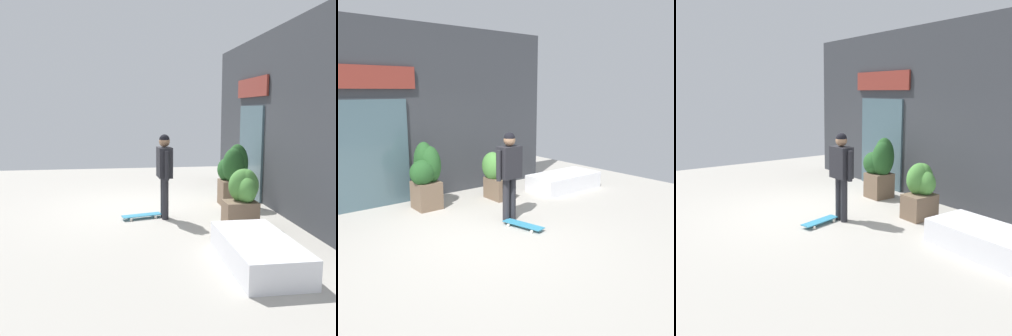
{
  "view_description": "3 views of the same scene",
  "coord_description": "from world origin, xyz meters",
  "views": [
    {
      "loc": [
        8.21,
        -0.74,
        2.15
      ],
      "look_at": [
        0.78,
        0.3,
        1.01
      ],
      "focal_mm": 41.17,
      "sensor_mm": 36.0,
      "label": 1
    },
    {
      "loc": [
        -3.34,
        -4.95,
        2.41
      ],
      "look_at": [
        0.78,
        0.3,
        1.01
      ],
      "focal_mm": 39.38,
      "sensor_mm": 36.0,
      "label": 2
    },
    {
      "loc": [
        6.67,
        -3.76,
        2.43
      ],
      "look_at": [
        0.78,
        0.3,
        1.01
      ],
      "focal_mm": 41.58,
      "sensor_mm": 36.0,
      "label": 3
    }
  ],
  "objects": [
    {
      "name": "building_facade",
      "position": [
        -0.03,
        2.74,
        1.9
      ],
      "size": [
        7.36,
        0.31,
        3.84
      ],
      "color": "#383A3F",
      "rests_on": "ground_plane"
    },
    {
      "name": "snow_ledge",
      "position": [
        3.32,
        1.21,
        0.2
      ],
      "size": [
        1.78,
        0.9,
        0.39
      ],
      "primitive_type": "cube",
      "color": "white",
      "rests_on": "ground_plane"
    },
    {
      "name": "planter_box_right",
      "position": [
        1.49,
        1.62,
        0.6
      ],
      "size": [
        0.58,
        0.68,
        1.07
      ],
      "color": "brown",
      "rests_on": "ground_plane"
    },
    {
      "name": "skateboarder",
      "position": [
        0.8,
        0.22,
        1.03
      ],
      "size": [
        0.6,
        0.28,
        1.68
      ],
      "rotation": [
        0.0,
        0.0,
        -1.51
      ],
      "color": "#28282D",
      "rests_on": "ground_plane"
    },
    {
      "name": "skateboard",
      "position": [
        0.76,
        -0.23,
        0.06
      ],
      "size": [
        0.39,
        0.82,
        0.08
      ],
      "rotation": [
        0.0,
        0.0,
        -1.33
      ],
      "color": "teal",
      "rests_on": "ground_plane"
    },
    {
      "name": "planter_box_left",
      "position": [
        -0.07,
        1.89,
        0.75
      ],
      "size": [
        0.71,
        0.66,
        1.39
      ],
      "color": "brown",
      "rests_on": "ground_plane"
    },
    {
      "name": "ground_plane",
      "position": [
        0.0,
        0.0,
        0.0
      ],
      "size": [
        12.0,
        12.0,
        0.0
      ],
      "primitive_type": "plane",
      "color": "#B2ADA3"
    }
  ]
}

